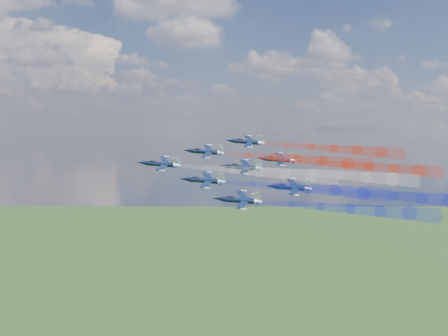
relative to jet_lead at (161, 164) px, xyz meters
name	(u,v)px	position (x,y,z in m)	size (l,w,h in m)	color
jet_lead	(161,164)	(0.00, 0.00, 0.00)	(10.69, 13.36, 3.56)	black
trail_lead	(259,172)	(28.41, -7.21, -2.29)	(4.45, 47.00, 4.45)	white
jet_inner_left	(204,180)	(11.00, -10.88, -4.11)	(10.69, 13.36, 3.56)	black
trail_inner_left	(307,189)	(39.41, -18.09, -6.40)	(4.45, 47.00, 4.45)	#1A27E2
jet_inner_right	(205,152)	(14.68, 5.30, 3.30)	(10.69, 13.36, 3.56)	black
trail_inner_right	(298,159)	(43.09, -1.91, 1.02)	(4.45, 47.00, 4.45)	red
jet_outer_left	(239,200)	(17.92, -23.29, -8.31)	(10.69, 13.36, 3.56)	black
trail_outer_left	(350,209)	(46.33, -30.51, -10.60)	(4.45, 47.00, 4.45)	#1A27E2
jet_center_third	(243,167)	(24.06, -4.85, -1.02)	(10.69, 13.36, 3.56)	black
trail_center_third	(340,175)	(52.47, -12.06, -3.31)	(4.45, 47.00, 4.45)	white
jet_outer_right	(246,142)	(30.22, 12.20, 6.19)	(10.69, 13.36, 3.56)	black
trail_outer_right	(334,149)	(58.63, 4.99, 3.90)	(4.45, 47.00, 4.45)	red
jet_rear_left	(291,188)	(34.74, -17.16, -6.08)	(10.69, 13.36, 3.56)	black
trail_rear_left	(394,196)	(63.15, -24.37, -8.37)	(4.45, 47.00, 4.45)	#1A27E2
jet_rear_right	(278,160)	(37.77, 1.92, 0.74)	(10.69, 13.36, 3.56)	black
trail_rear_right	(370,167)	(66.18, -5.29, -1.55)	(4.45, 47.00, 4.45)	red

